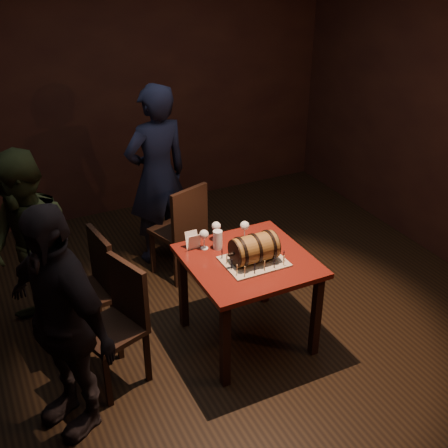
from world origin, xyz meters
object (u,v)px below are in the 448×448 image
object	(u,v)px
wine_glass_right	(245,226)
chair_back	(183,227)
wine_glass_mid	(216,227)
person_left_rear	(30,252)
wine_glass_left	(204,235)
person_left_front	(60,322)
barrel_cake	(254,249)
chair_left_front	(119,317)
person_back	(157,176)
pub_table	(248,271)
chair_left_rear	(91,284)
pint_of_ale	(218,240)

from	to	relation	value
wine_glass_right	chair_back	bearing A→B (deg)	104.15
wine_glass_mid	person_left_rear	world-z (taller)	person_left_rear
wine_glass_left	person_left_front	size ratio (longest dim) A/B	0.10
barrel_cake	wine_glass_left	distance (m)	0.42
chair_left_front	person_back	world-z (taller)	person_back
pub_table	barrel_cake	distance (m)	0.24
wine_glass_mid	chair_left_rear	world-z (taller)	chair_left_rear
pint_of_ale	person_back	world-z (taller)	person_back
pub_table	chair_left_front	bearing A→B (deg)	177.86
chair_left_front	person_back	xyz separation A→B (m)	(0.84, 1.45, 0.35)
person_back	person_left_rear	size ratio (longest dim) A/B	1.11
chair_left_front	person_left_front	world-z (taller)	person_left_front
barrel_cake	wine_glass_mid	bearing A→B (deg)	104.54
wine_glass_mid	wine_glass_right	size ratio (longest dim) A/B	1.00
barrel_cake	person_left_front	xyz separation A→B (m)	(-1.43, -0.15, -0.06)
pub_table	pint_of_ale	xyz separation A→B (m)	(-0.14, 0.23, 0.18)
chair_back	chair_left_front	size ratio (longest dim) A/B	1.00
pub_table	wine_glass_left	distance (m)	0.43
wine_glass_left	chair_left_front	bearing A→B (deg)	-162.66
pub_table	person_back	xyz separation A→B (m)	(-0.16, 1.49, 0.23)
pint_of_ale	chair_left_rear	world-z (taller)	chair_left_rear
wine_glass_right	chair_left_front	xyz separation A→B (m)	(-1.11, -0.23, -0.35)
wine_glass_right	person_left_rear	distance (m)	1.63
barrel_cake	chair_left_front	size ratio (longest dim) A/B	0.41
chair_left_front	person_back	distance (m)	1.71
pub_table	chair_back	size ratio (longest dim) A/B	0.97
pub_table	person_left_front	bearing A→B (deg)	-171.42
chair_left_front	pint_of_ale	bearing A→B (deg)	12.91
barrel_cake	wine_glass_left	xyz separation A→B (m)	(-0.25, 0.34, 0.00)
barrel_cake	wine_glass_right	size ratio (longest dim) A/B	2.37
chair_left_front	chair_left_rear	bearing A→B (deg)	98.20
person_left_front	chair_back	bearing A→B (deg)	109.72
pint_of_ale	chair_left_front	xyz separation A→B (m)	(-0.86, -0.20, -0.30)
wine_glass_mid	pint_of_ale	distance (m)	0.13
barrel_cake	pub_table	bearing A→B (deg)	100.93
person_back	person_left_front	distance (m)	2.12
barrel_cake	chair_back	distance (m)	1.18
person_left_front	chair_left_front	bearing A→B (deg)	96.76
person_back	wine_glass_left	bearing A→B (deg)	77.10
pint_of_ale	chair_left_front	world-z (taller)	chair_left_front
pint_of_ale	chair_left_rear	xyz separation A→B (m)	(-0.93, 0.29, -0.30)
wine_glass_left	person_left_rear	size ratio (longest dim) A/B	0.10
barrel_cake	wine_glass_left	size ratio (longest dim) A/B	2.37
person_left_rear	person_left_front	bearing A→B (deg)	-15.55
chair_left_rear	wine_glass_left	bearing A→B (deg)	-16.24
chair_left_rear	person_left_front	world-z (taller)	person_left_front
wine_glass_mid	pint_of_ale	xyz separation A→B (m)	(-0.04, -0.12, -0.04)
wine_glass_mid	chair_back	xyz separation A→B (m)	(0.00, 0.71, -0.34)
wine_glass_left	wine_glass_mid	xyz separation A→B (m)	(0.14, 0.08, -0.00)
pint_of_ale	person_left_front	world-z (taller)	person_left_front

